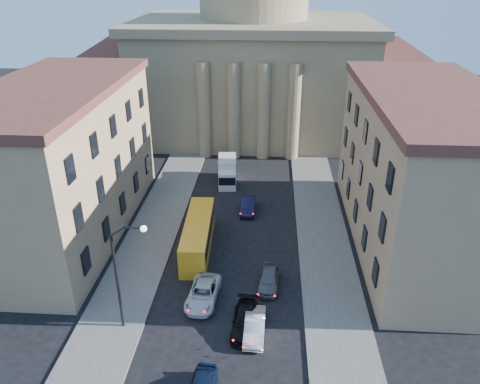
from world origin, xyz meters
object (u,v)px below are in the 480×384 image
object	(u,v)px
car_right_near	(255,326)
box_truck	(227,172)
city_bus	(198,234)
street_lamp	(123,269)

from	to	relation	value
car_right_near	box_truck	world-z (taller)	box_truck
city_bus	box_truck	distance (m)	15.11
car_right_near	box_truck	distance (m)	26.55
car_right_near	city_bus	xyz separation A→B (m)	(-5.79, 11.11, 0.85)
car_right_near	city_bus	bearing A→B (deg)	118.86
street_lamp	box_truck	xyz separation A→B (m)	(4.84, 26.12, -3.88)
street_lamp	car_right_near	distance (m)	10.34
street_lamp	car_right_near	xyz separation A→B (m)	(9.26, -0.05, -4.60)
street_lamp	box_truck	size ratio (longest dim) A/B	1.58
street_lamp	box_truck	distance (m)	26.84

